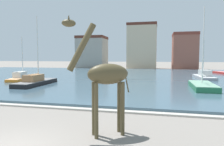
# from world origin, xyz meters

# --- Properties ---
(harbor_water) EXTENTS (87.02, 44.38, 0.29)m
(harbor_water) POSITION_xyz_m (0.00, 28.74, 0.15)
(harbor_water) COLOR #3D5666
(harbor_water) RESTS_ON ground
(quay_edge_coping) EXTENTS (87.02, 0.50, 0.12)m
(quay_edge_coping) POSITION_xyz_m (0.00, 6.30, 0.06)
(quay_edge_coping) COLOR #ADA89E
(quay_edge_coping) RESTS_ON ground
(giraffe_statue) EXTENTS (2.77, 1.99, 5.30)m
(giraffe_statue) POSITION_xyz_m (3.27, 2.27, 2.70)
(giraffe_statue) COLOR #4C4228
(giraffe_statue) RESTS_ON ground
(sailboat_orange) EXTENTS (3.28, 7.64, 6.49)m
(sailboat_orange) POSITION_xyz_m (-13.69, 19.61, 0.50)
(sailboat_orange) COLOR orange
(sailboat_orange) RESTS_ON ground
(sailboat_black) EXTENTS (2.15, 7.83, 8.37)m
(sailboat_black) POSITION_xyz_m (-8.45, 15.39, 0.54)
(sailboat_black) COLOR black
(sailboat_black) RESTS_ON ground
(sailboat_green) EXTENTS (2.20, 6.77, 8.72)m
(sailboat_green) POSITION_xyz_m (10.05, 16.71, 0.46)
(sailboat_green) COLOR #236B42
(sailboat_green) RESTS_ON ground
(sailboat_grey) EXTENTS (2.40, 7.83, 6.32)m
(sailboat_grey) POSITION_xyz_m (12.27, 27.49, 0.53)
(sailboat_grey) COLOR #939399
(sailboat_grey) RESTS_ON ground
(townhouse_end_terrace) EXTENTS (8.62, 7.60, 9.97)m
(townhouse_end_terrace) POSITION_xyz_m (-14.91, 55.18, 5.00)
(townhouse_end_terrace) COLOR gray
(townhouse_end_terrace) RESTS_ON ground
(townhouse_tall_gabled) EXTENTS (8.71, 6.38, 13.57)m
(townhouse_tall_gabled) POSITION_xyz_m (0.45, 56.58, 6.80)
(townhouse_tall_gabled) COLOR #C6B293
(townhouse_tall_gabled) RESTS_ON ground
(townhouse_narrow_midrow) EXTENTS (6.78, 7.98, 10.38)m
(townhouse_narrow_midrow) POSITION_xyz_m (12.66, 56.21, 5.21)
(townhouse_narrow_midrow) COLOR #8E5142
(townhouse_narrow_midrow) RESTS_ON ground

